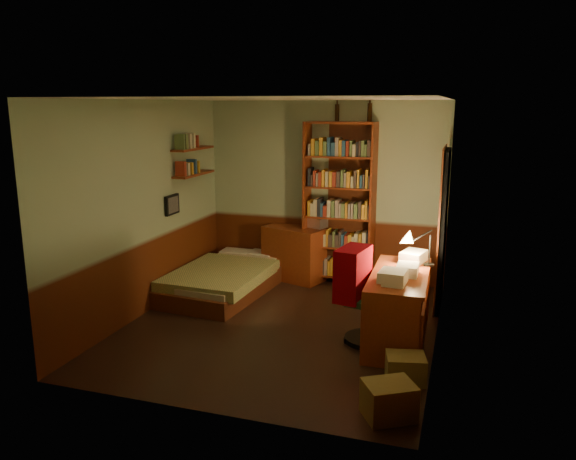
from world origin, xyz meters
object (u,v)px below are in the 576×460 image
(desk_lamp, at_px, (430,240))
(cardboard_box_b, at_px, (406,368))
(desk, at_px, (398,307))
(cardboard_box_a, at_px, (389,400))
(dresser, at_px, (294,254))
(bookshelf, at_px, (339,204))
(mini_stereo, at_px, (317,223))
(bed, at_px, (226,270))
(office_chair, at_px, (370,294))

(desk_lamp, bearing_deg, cardboard_box_b, -75.69)
(desk, xyz_separation_m, cardboard_box_a, (0.12, -1.59, -0.23))
(dresser, distance_m, cardboard_box_a, 3.86)
(dresser, height_order, desk, dresser)
(bookshelf, distance_m, cardboard_box_b, 3.22)
(desk, distance_m, cardboard_box_b, 0.96)
(bookshelf, bearing_deg, mini_stereo, 177.75)
(dresser, relative_size, cardboard_box_a, 2.20)
(dresser, xyz_separation_m, cardboard_box_b, (1.93, -2.69, -0.27))
(dresser, bearing_deg, desk_lamp, -15.69)
(bed, relative_size, cardboard_box_b, 5.69)
(office_chair, relative_size, cardboard_box_b, 3.08)
(office_chair, bearing_deg, bookshelf, 122.22)
(mini_stereo, distance_m, cardboard_box_b, 3.33)
(bed, xyz_separation_m, office_chair, (2.19, -1.11, 0.25))
(office_chair, bearing_deg, mini_stereo, 129.57)
(bookshelf, relative_size, office_chair, 2.09)
(bed, height_order, desk_lamp, desk_lamp)
(bed, xyz_separation_m, bookshelf, (1.39, 0.88, 0.85))
(mini_stereo, xyz_separation_m, cardboard_box_a, (1.55, -3.49, -0.71))
(cardboard_box_a, bearing_deg, mini_stereo, 113.99)
(bed, bearing_deg, desk, -16.45)
(bed, height_order, bookshelf, bookshelf)
(cardboard_box_a, xyz_separation_m, cardboard_box_b, (0.06, 0.68, -0.02))
(dresser, relative_size, office_chair, 0.80)
(desk_lamp, distance_m, cardboard_box_a, 2.20)
(cardboard_box_b, bearing_deg, mini_stereo, 119.89)
(office_chair, xyz_separation_m, cardboard_box_b, (0.48, -0.78, -0.43))
(bed, relative_size, bookshelf, 0.88)
(bookshelf, xyz_separation_m, desk, (1.09, -1.87, -0.77))
(bookshelf, xyz_separation_m, desk_lamp, (1.37, -1.46, -0.09))
(desk, xyz_separation_m, office_chair, (-0.30, -0.13, 0.17))
(dresser, xyz_separation_m, bookshelf, (0.65, 0.08, 0.76))
(desk_lamp, relative_size, cardboard_box_a, 1.44)
(cardboard_box_b, bearing_deg, office_chair, 121.87)
(mini_stereo, xyz_separation_m, cardboard_box_b, (1.62, -2.81, -0.73))
(bed, xyz_separation_m, desk_lamp, (2.76, -0.58, 0.76))
(bookshelf, bearing_deg, bed, -143.18)
(mini_stereo, distance_m, cardboard_box_a, 3.89)
(mini_stereo, bearing_deg, desk_lamp, -20.00)
(mini_stereo, bearing_deg, cardboard_box_a, -44.65)
(desk_lamp, xyz_separation_m, cardboard_box_b, (-0.09, -1.31, -0.93))
(office_chair, xyz_separation_m, cardboard_box_a, (0.42, -1.46, -0.40))
(dresser, bearing_deg, desk, -27.04)
(mini_stereo, xyz_separation_m, bookshelf, (0.34, -0.04, 0.30))
(office_chair, height_order, cardboard_box_b, office_chair)
(dresser, xyz_separation_m, desk, (1.74, -1.78, -0.01))
(bed, xyz_separation_m, mini_stereo, (1.06, 0.92, 0.55))
(dresser, distance_m, office_chair, 2.40)
(desk_lamp, height_order, cardboard_box_a, desk_lamp)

